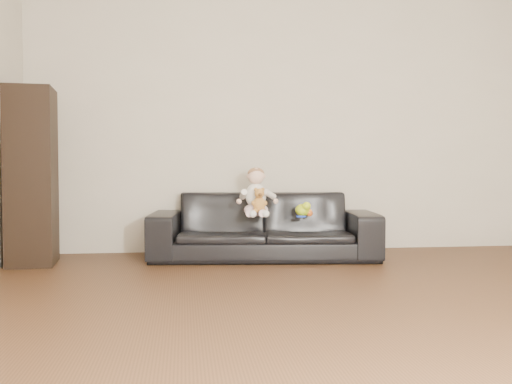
{
  "coord_description": "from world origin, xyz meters",
  "views": [
    {
      "loc": [
        -0.99,
        -2.94,
        0.84
      ],
      "look_at": [
        -0.34,
        2.15,
        0.62
      ],
      "focal_mm": 40.0,
      "sensor_mm": 36.0,
      "label": 1
    }
  ],
  "objects": [
    {
      "name": "toy_blue_disc",
      "position": [
        0.05,
        2.03,
        0.4
      ],
      "size": [
        0.11,
        0.11,
        0.01
      ],
      "primitive_type": "cylinder",
      "rotation": [
        0.0,
        0.0,
        -0.36
      ],
      "color": "blue",
      "rests_on": "sofa"
    },
    {
      "name": "cabinet",
      "position": [
        -2.29,
        2.17,
        0.76
      ],
      "size": [
        0.43,
        0.56,
        1.52
      ],
      "primitive_type": "cube",
      "rotation": [
        0.0,
        0.0,
        0.09
      ],
      "color": "black",
      "rests_on": "floor"
    },
    {
      "name": "floor",
      "position": [
        0.0,
        0.0,
        0.0
      ],
      "size": [
        5.5,
        5.5,
        0.0
      ],
      "primitive_type": "plane",
      "color": "#4A2E1A",
      "rests_on": "ground"
    },
    {
      "name": "toy_rattle",
      "position": [
        0.14,
        2.08,
        0.43
      ],
      "size": [
        0.07,
        0.07,
        0.06
      ],
      "primitive_type": "sphere",
      "rotation": [
        0.0,
        0.0,
        -0.29
      ],
      "color": "orange",
      "rests_on": "sofa"
    },
    {
      "name": "sofa",
      "position": [
        -0.26,
        2.25,
        0.3
      ],
      "size": [
        2.14,
        1.01,
        0.6
      ],
      "primitive_type": "imported",
      "rotation": [
        0.0,
        0.0,
        -0.1
      ],
      "color": "black",
      "rests_on": "floor"
    },
    {
      "name": "wall_back",
      "position": [
        0.0,
        2.75,
        1.3
      ],
      "size": [
        5.0,
        0.0,
        5.0
      ],
      "primitive_type": "plane",
      "rotation": [
        1.57,
        0.0,
        0.0
      ],
      "color": "beige",
      "rests_on": "ground"
    },
    {
      "name": "shelf_item",
      "position": [
        -2.27,
        2.17,
        1.1
      ],
      "size": [
        0.2,
        0.27,
        0.28
      ],
      "primitive_type": "cube",
      "rotation": [
        0.0,
        0.0,
        0.09
      ],
      "color": "silver",
      "rests_on": "cabinet"
    },
    {
      "name": "toy_green",
      "position": [
        0.08,
        2.12,
        0.45
      ],
      "size": [
        0.17,
        0.19,
        0.11
      ],
      "primitive_type": "ellipsoid",
      "rotation": [
        0.0,
        0.0,
        -0.3
      ],
      "color": "#BEDD1A",
      "rests_on": "sofa"
    },
    {
      "name": "teddy_bear",
      "position": [
        -0.33,
        2.0,
        0.55
      ],
      "size": [
        0.14,
        0.14,
        0.21
      ],
      "rotation": [
        0.0,
        0.0,
        -0.35
      ],
      "color": "#B27832",
      "rests_on": "sofa"
    },
    {
      "name": "baby",
      "position": [
        -0.34,
        2.14,
        0.59
      ],
      "size": [
        0.34,
        0.4,
        0.44
      ],
      "rotation": [
        0.0,
        0.0,
        -0.34
      ],
      "color": "#F5CFD6",
      "rests_on": "sofa"
    }
  ]
}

